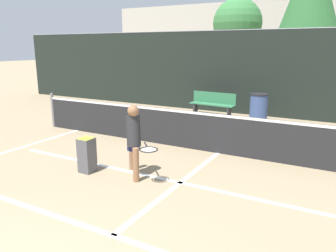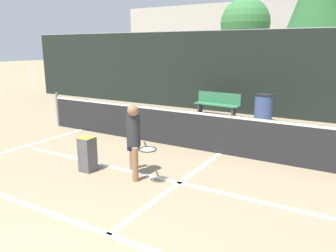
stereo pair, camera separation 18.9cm
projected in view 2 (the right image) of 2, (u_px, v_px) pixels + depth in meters
court_baseline_near at (108, 235)px, 4.43m from camera, size 11.00×0.10×0.01m
court_service_line at (179, 183)px, 6.11m from camera, size 8.25×0.10×0.01m
court_center_mark at (179, 183)px, 6.10m from camera, size 0.10×4.01×0.01m
court_sideline_left at (24, 146)px, 8.33m from camera, size 0.10×5.01×0.01m
net at (220, 133)px, 7.66m from camera, size 11.09×0.09×1.07m
fence_back at (274, 74)px, 11.51m from camera, size 24.00×0.06×3.08m
player_practicing at (134, 137)px, 6.27m from camera, size 1.05×0.82×1.43m
ball_hopper at (87, 154)px, 6.62m from camera, size 0.28×0.28×0.71m
courtside_bench at (217, 104)px, 11.83m from camera, size 1.71×0.51×0.86m
trash_bin at (263, 108)px, 10.82m from camera, size 0.61×0.61×0.96m
parked_car at (279, 88)px, 15.57m from camera, size 1.73×4.17×1.33m
tree_west at (245, 23)px, 20.83m from camera, size 3.12×3.12×5.50m
building_far at (327, 39)px, 25.35m from camera, size 36.00×2.40×6.11m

